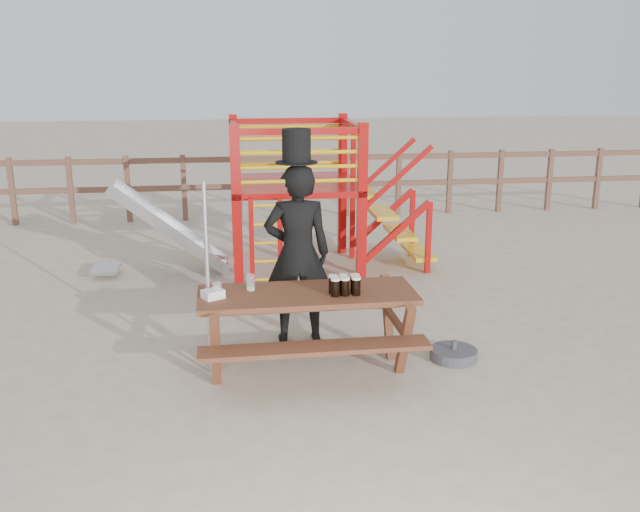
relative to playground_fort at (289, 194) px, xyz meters
The scene contains 10 objects.
ground 3.74m from the playground_fort, 91.99° to the right, with size 60.00×60.00×0.00m, color #C0B195.
back_fence 3.44m from the playground_fort, 92.08° to the left, with size 15.09×0.09×1.20m.
playground_fort is the anchor object (origin of this frame).
picnic_table 3.46m from the playground_fort, 92.19° to the right, with size 2.03×1.42×0.78m.
man_with_hat 2.63m from the playground_fort, 93.07° to the right, with size 0.69×0.46×2.21m.
metal_pole 3.52m from the playground_fort, 107.11° to the right, with size 0.04×0.04×1.83m, color #B2B2B7.
parasol_base 3.74m from the playground_fort, 68.30° to the right, with size 0.46×0.46×0.20m.
paper_bag 3.61m from the playground_fort, 105.93° to the right, with size 0.18×0.14×0.08m, color white.
stout_pints 3.51m from the playground_fort, 86.62° to the right, with size 0.29×0.18×0.17m.
empty_glasses 3.47m from the playground_fort, 103.32° to the right, with size 0.39×0.29×0.15m.
Camera 1 is at (-0.69, -6.05, 2.86)m, focal length 40.00 mm.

